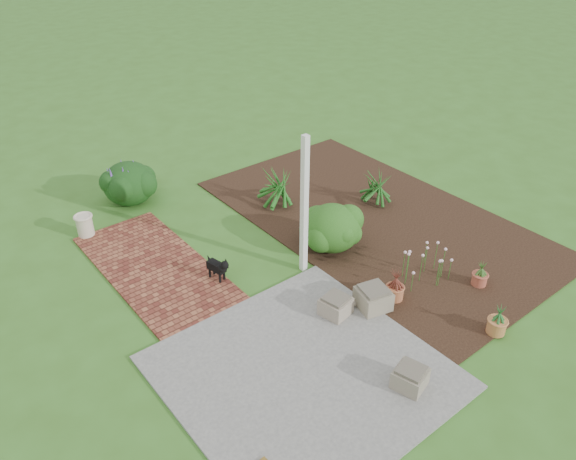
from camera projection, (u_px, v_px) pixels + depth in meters
ground at (293, 278)px, 9.55m from camera, size 80.00×80.00×0.00m
concrete_patio at (303, 372)px, 7.72m from camera, size 3.50×3.50×0.04m
brick_path at (155, 267)px, 9.79m from camera, size 1.60×3.50×0.04m
garden_bed at (375, 218)px, 11.19m from camera, size 4.00×7.00×0.03m
veranda_post at (304, 207)px, 9.10m from camera, size 0.10×0.10×2.50m
stone_trough_near at (410, 378)px, 7.42m from camera, size 0.50×0.50×0.27m
stone_trough_mid at (373, 299)px, 8.78m from camera, size 0.57×0.57×0.32m
stone_trough_far at (336, 306)px, 8.66m from camera, size 0.48×0.48×0.27m
black_dog at (218, 267)px, 9.34m from camera, size 0.22×0.49×0.43m
cream_ceramic_urn at (85, 225)px, 10.54m from camera, size 0.37×0.37×0.40m
evergreen_shrub at (332, 227)px, 10.08m from camera, size 1.21×1.21×0.86m
agapanthus_clump_back at (376, 185)px, 11.47m from camera, size 1.25×1.25×0.85m
agapanthus_clump_front at (276, 185)px, 11.39m from camera, size 1.11×1.11×0.91m
pink_flower_patch at (429, 267)px, 9.27m from camera, size 1.19×1.19×0.61m
terracotta_pot_bronze at (395, 292)px, 9.00m from camera, size 0.33×0.33×0.23m
terracotta_pot_small_left at (479, 279)px, 9.31m from camera, size 0.33×0.33×0.21m
terracotta_pot_small_right at (497, 326)px, 8.32m from camera, size 0.36×0.36×0.23m
purple_flowering_bush at (129, 182)px, 11.56m from camera, size 1.09×1.09×0.90m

